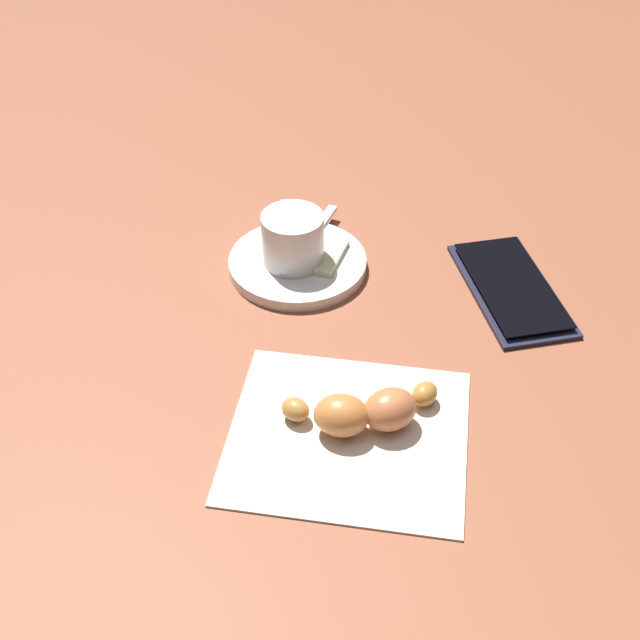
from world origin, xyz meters
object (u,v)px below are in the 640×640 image
croissant (365,411)px  cell_phone (511,288)px  saucer (298,263)px  napkin (348,435)px  teaspoon (300,252)px  espresso_cup (292,238)px  sugar_packet (332,257)px

croissant → cell_phone: size_ratio=0.75×
saucer → napkin: 0.22m
teaspoon → cell_phone: (0.01, 0.20, -0.01)m
espresso_cup → cell_phone: (-0.00, 0.20, -0.03)m
croissant → napkin: bearing=-45.1°
cell_phone → saucer: bearing=-90.4°
sugar_packet → croissant: croissant is taller
napkin → croissant: (-0.01, 0.01, 0.02)m
espresso_cup → cell_phone: bearing=90.2°
saucer → teaspoon: 0.01m
cell_phone → croissant: bearing=-30.6°
saucer → croissant: (0.19, 0.09, 0.01)m
sugar_packet → croissant: bearing=-154.2°
napkin → espresso_cup: bearing=-157.6°
croissant → teaspoon: bearing=-156.0°
sugar_packet → teaspoon: bearing=92.6°
espresso_cup → napkin: size_ratio=0.44×
sugar_packet → napkin: (0.21, 0.05, -0.01)m
teaspoon → saucer: bearing=-9.4°
teaspoon → espresso_cup: bearing=-28.1°
teaspoon → croissant: size_ratio=1.02×
saucer → cell_phone: 0.20m
saucer → cell_phone: (0.00, 0.20, -0.00)m
sugar_packet → croissant: 0.20m
teaspoon → cell_phone: teaspoon is taller
saucer → espresso_cup: 0.03m
napkin → croissant: size_ratio=1.45×
sugar_packet → saucer: bearing=106.6°
espresso_cup → croissant: 0.21m
sugar_packet → cell_phone: sugar_packet is taller
saucer → teaspoon: (-0.01, 0.00, 0.01)m
espresso_cup → napkin: 0.22m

